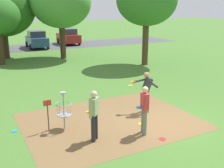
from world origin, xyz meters
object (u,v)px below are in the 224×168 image
Objects in this scene: frisbee_far_left at (14,131)px; tree_near_right at (61,2)px; parked_car_center_right at (68,36)px; disc_golf_basket at (62,109)px; frisbee_far_right at (130,86)px; player_waiting_left at (144,107)px; tree_mid_right at (2,9)px; parked_car_center_left at (37,39)px; player_throwing at (147,89)px; frisbee_near_basket at (162,139)px; frisbee_by_tee at (141,124)px; tree_far_left at (147,0)px; player_foreground_watching at (94,113)px.

tree_near_right is at bearing 65.01° from frisbee_far_left.
frisbee_far_left is 0.05× the size of parked_car_center_right.
disc_golf_basket reaches higher than frisbee_far_left.
frisbee_far_left and frisbee_far_right have the same top height.
frisbee_far_left is at bearing 150.00° from player_waiting_left.
disc_golf_basket is 0.22× the size of tree_mid_right.
tree_near_right is 1.59× the size of parked_car_center_left.
frisbee_near_basket is (-0.96, -2.34, -0.98)m from player_throwing.
frisbee_near_basket is 0.03× the size of tree_near_right.
player_throwing is at bearing 47.39° from frisbee_by_tee.
tree_far_left is (10.76, 7.52, 4.75)m from frisbee_far_left.
disc_golf_basket is at bearing -100.59° from parked_car_center_left.
tree_mid_right reaches higher than player_foreground_watching.
disc_golf_basket is 0.81× the size of player_waiting_left.
frisbee_by_tee is 0.03× the size of tree_mid_right.
parked_car_center_left is (3.92, 20.98, 0.17)m from disc_golf_basket.
parked_car_center_right reaches higher than player_throwing.
frisbee_far_left is at bearing -114.99° from tree_near_right.
disc_golf_basket is at bearing 144.64° from player_waiting_left.
player_waiting_left is at bearing -35.36° from disc_golf_basket.
player_foreground_watching is 13.27m from tree_far_left.
player_throwing is 16.54m from tree_mid_right.
tree_far_left is at bearing -85.29° from parked_car_center_right.
player_throwing is 0.40× the size of parked_car_center_right.
parked_car_center_right is (4.06, 1.43, 0.00)m from parked_car_center_left.
parked_car_center_right is at bearing 68.24° from tree_near_right.
disc_golf_basket is 0.32× the size of parked_car_center_left.
parked_car_center_left is (-1.19, 17.35, 0.91)m from frisbee_far_right.
tree_near_right is 1.60× the size of parked_car_center_right.
tree_mid_right is (-0.50, 17.18, 3.18)m from player_foreground_watching.
player_foreground_watching reaches higher than disc_golf_basket.
tree_far_left reaches higher than parked_car_center_left.
tree_mid_right reaches higher than player_throwing.
tree_near_right is 4.88m from tree_mid_right.
tree_mid_right reaches higher than frisbee_near_basket.
player_throwing and player_waiting_left have the same top height.
parked_car_center_left is (3.27, 22.31, -0.05)m from player_foreground_watching.
frisbee_by_tee is 24.01m from parked_car_center_right.
player_throwing is 4.04m from frisbee_far_right.
frisbee_far_right is 11.12m from tree_near_right.
player_foreground_watching is 0.26× the size of tree_far_left.
frisbee_far_right is at bearing 62.74° from player_waiting_left.
player_throwing reaches higher than frisbee_near_basket.
frisbee_near_basket is 6.45m from frisbee_far_right.
player_throwing is 7.60× the size of frisbee_by_tee.
disc_golf_basket is at bearing 159.92° from frisbee_by_tee.
tree_mid_right is (-4.95, 12.22, 4.14)m from frisbee_far_right.
tree_far_left is at bearing -50.31° from tree_near_right.
tree_near_right is at bearing 86.36° from player_throwing.
disc_golf_basket is at bearing 138.95° from frisbee_near_basket.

